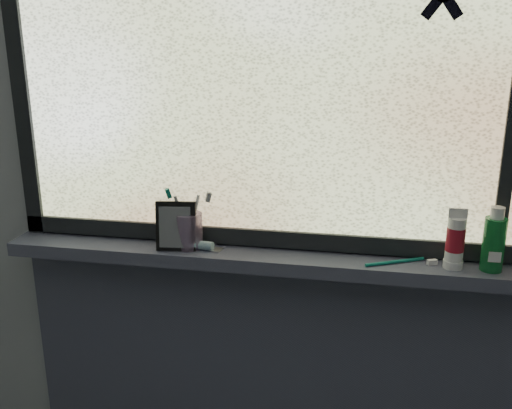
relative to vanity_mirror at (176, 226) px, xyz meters
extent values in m
cube|color=#9EA3A8|center=(0.29, 0.10, 0.16)|extent=(3.00, 0.01, 2.50)
cube|color=#44465A|center=(0.29, 0.02, -0.09)|extent=(1.62, 0.14, 0.04)
cube|color=#44465A|center=(0.29, 0.08, -0.60)|extent=(1.62, 0.02, 0.98)
cube|color=silver|center=(0.29, 0.07, 0.44)|extent=(1.50, 0.01, 1.00)
cube|color=black|center=(0.29, 0.07, -0.04)|extent=(1.60, 0.03, 0.05)
cube|color=black|center=(-0.48, 0.07, 0.44)|extent=(0.05, 0.03, 1.10)
cube|color=black|center=(0.00, 0.00, 0.00)|extent=(0.12, 0.07, 0.14)
cylinder|color=#B08DBB|center=(0.03, 0.02, -0.02)|extent=(0.10, 0.10, 0.10)
cylinder|color=green|center=(0.87, 0.01, 0.02)|extent=(0.06, 0.06, 0.14)
cylinder|color=silver|center=(0.77, 0.01, 0.02)|extent=(0.06, 0.06, 0.12)
camera|label=1|loc=(0.52, -1.48, 0.54)|focal=40.00mm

